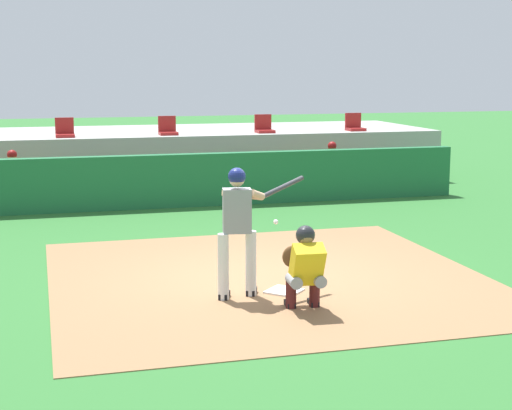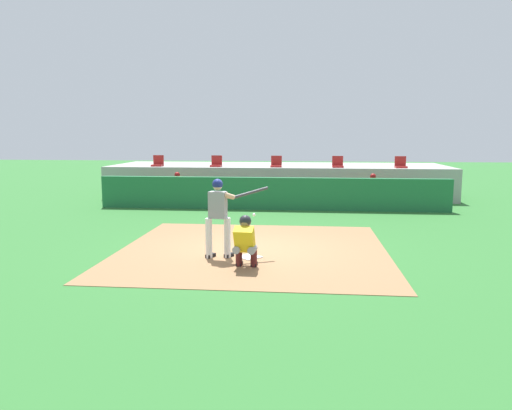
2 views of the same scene
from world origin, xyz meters
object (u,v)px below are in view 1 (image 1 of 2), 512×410
(dugout_player_0, at_px, (13,178))
(stadium_seat_1, at_px, (65,132))
(stadium_seat_2, at_px, (168,129))
(stadium_seat_4, at_px, (355,126))
(home_plate, at_px, (284,291))
(catcher_crouched, at_px, (304,265))
(batter_at_plate, at_px, (239,224))
(stadium_seat_3, at_px, (264,128))
(dugout_player_1, at_px, (334,167))

(dugout_player_0, distance_m, stadium_seat_1, 2.53)
(stadium_seat_2, relative_size, stadium_seat_4, 1.00)
(home_plate, xyz_separation_m, catcher_crouched, (0.01, -0.84, 0.59))
(batter_at_plate, xyz_separation_m, stadium_seat_1, (-1.93, 10.25, 0.50))
(dugout_player_0, xyz_separation_m, stadium_seat_2, (3.84, 2.03, 0.86))
(stadium_seat_1, bearing_deg, batter_at_plate, -79.35)
(stadium_seat_1, xyz_separation_m, stadium_seat_3, (5.20, 0.00, 0.00))
(stadium_seat_4, bearing_deg, stadium_seat_3, 180.00)
(batter_at_plate, relative_size, stadium_seat_4, 3.76)
(batter_at_plate, bearing_deg, stadium_seat_4, 60.21)
(dugout_player_0, relative_size, stadium_seat_4, 2.71)
(dugout_player_1, xyz_separation_m, stadium_seat_1, (-6.42, 2.03, 0.86))
(stadium_seat_2, xyz_separation_m, stadium_seat_4, (5.20, 0.00, 0.00))
(stadium_seat_3, height_order, stadium_seat_4, same)
(home_plate, distance_m, batter_at_plate, 1.22)
(catcher_crouched, bearing_deg, home_plate, 90.48)
(stadium_seat_1, relative_size, stadium_seat_2, 1.00)
(catcher_crouched, bearing_deg, batter_at_plate, 131.40)
(dugout_player_0, bearing_deg, stadium_seat_4, 12.69)
(dugout_player_0, bearing_deg, dugout_player_1, 0.00)
(batter_at_plate, height_order, catcher_crouched, batter_at_plate)
(stadium_seat_3, bearing_deg, batter_at_plate, -107.69)
(dugout_player_1, bearing_deg, batter_at_plate, -118.67)
(dugout_player_0, distance_m, stadium_seat_3, 6.80)
(catcher_crouched, xyz_separation_m, stadium_seat_3, (2.59, 11.02, 0.93))
(dugout_player_1, relative_size, stadium_seat_1, 2.71)
(batter_at_plate, bearing_deg, catcher_crouched, -48.60)
(dugout_player_1, distance_m, stadium_seat_1, 6.79)
(stadium_seat_1, distance_m, stadium_seat_2, 2.60)
(home_plate, xyz_separation_m, stadium_seat_1, (-2.60, 10.18, 1.51))
(catcher_crouched, bearing_deg, stadium_seat_3, 76.76)
(batter_at_plate, height_order, stadium_seat_3, stadium_seat_3)
(catcher_crouched, relative_size, stadium_seat_2, 3.75)
(batter_at_plate, height_order, dugout_player_1, batter_at_plate)
(catcher_crouched, distance_m, dugout_player_0, 9.78)
(catcher_crouched, distance_m, stadium_seat_3, 11.36)
(catcher_crouched, relative_size, stadium_seat_4, 3.75)
(dugout_player_0, relative_size, dugout_player_1, 1.00)
(batter_at_plate, xyz_separation_m, stadium_seat_3, (3.27, 10.25, 0.50))
(home_plate, xyz_separation_m, batter_at_plate, (-0.67, -0.08, 1.01))
(dugout_player_1, height_order, stadium_seat_3, stadium_seat_3)
(batter_at_plate, distance_m, dugout_player_0, 8.82)
(catcher_crouched, xyz_separation_m, stadium_seat_2, (-0.01, 11.02, 0.93))
(catcher_crouched, relative_size, dugout_player_0, 1.38)
(dugout_player_1, xyz_separation_m, stadium_seat_4, (1.38, 2.03, 0.86))
(batter_at_plate, bearing_deg, dugout_player_0, 111.05)
(catcher_crouched, bearing_deg, stadium_seat_1, 103.31)
(home_plate, relative_size, catcher_crouched, 0.24)
(home_plate, bearing_deg, batter_at_plate, -173.55)
(dugout_player_0, bearing_deg, catcher_crouched, -66.86)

